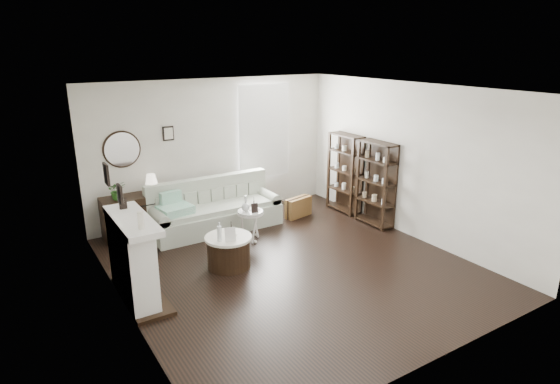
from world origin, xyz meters
TOP-DOWN VIEW (x-y plane):
  - room at (0.73, 2.70)m, footprint 5.50×5.50m
  - fireplace at (-2.32, 0.30)m, footprint 0.50×1.40m
  - shelf_unit_far at (2.33, 1.55)m, footprint 0.30×0.80m
  - shelf_unit_near at (2.33, 0.65)m, footprint 0.30×0.80m
  - sofa at (-0.35, 2.07)m, footprint 2.40×0.83m
  - quilt at (-1.13, 1.95)m, footprint 0.61×0.53m
  - suitcase at (1.33, 1.75)m, footprint 0.61×0.32m
  - dresser at (-1.69, 2.47)m, footprint 1.14×0.49m
  - table_lamp at (-1.36, 2.47)m, footprint 0.23×0.23m
  - potted_plant at (-1.97, 2.42)m, footprint 0.29×0.26m
  - drum_table at (-0.83, 0.49)m, footprint 0.72×0.72m
  - pedestal_table at (-0.04, 1.22)m, footprint 0.45×0.45m
  - eiffel_drum at (-0.75, 0.54)m, footprint 0.13×0.13m
  - bottle_drum at (-1.01, 0.41)m, footprint 0.07×0.07m
  - card_frame_drum at (-0.88, 0.31)m, footprint 0.17×0.10m
  - eiffel_ped at (0.05, 1.25)m, footprint 0.13×0.13m
  - flask_ped at (-0.12, 1.24)m, footprint 0.15×0.15m
  - card_frame_ped at (-0.02, 1.10)m, footprint 0.13×0.06m

SIDE VIEW (x-z plane):
  - suitcase at x=1.33m, z-range 0.00..0.39m
  - drum_table at x=-0.83m, z-range 0.00..0.50m
  - sofa at x=-0.35m, z-range -0.16..0.78m
  - dresser at x=-1.69m, z-range 0.00..0.76m
  - pedestal_table at x=-0.04m, z-range 0.23..0.77m
  - fireplace at x=-2.32m, z-range -0.38..1.46m
  - quilt at x=-1.13m, z-range 0.48..0.62m
  - eiffel_drum at x=-0.75m, z-range 0.50..0.69m
  - card_frame_drum at x=-0.88m, z-range 0.50..0.71m
  - card_frame_ped at x=-0.02m, z-range 0.55..0.71m
  - bottle_drum at x=-1.01m, z-range 0.50..0.79m
  - eiffel_ped at x=0.05m, z-range 0.55..0.75m
  - flask_ped at x=-0.12m, z-range 0.55..0.83m
  - shelf_unit_far at x=2.33m, z-range 0.00..1.60m
  - shelf_unit_near at x=2.33m, z-range 0.00..1.60m
  - potted_plant at x=-1.97m, z-range 0.76..1.08m
  - table_lamp at x=-1.36m, z-range 0.76..1.10m
  - room at x=0.73m, z-range -1.15..4.35m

